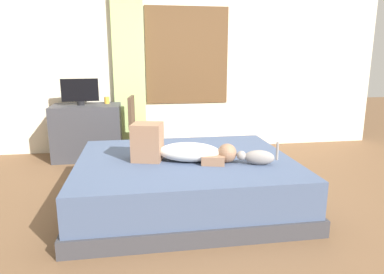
% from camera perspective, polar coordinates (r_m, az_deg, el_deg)
% --- Properties ---
extents(ground_plane, '(16.00, 16.00, 0.00)m').
position_cam_1_polar(ground_plane, '(3.25, 1.11, -11.95)').
color(ground_plane, brown).
extents(back_wall_with_window, '(6.40, 0.14, 2.90)m').
position_cam_1_polar(back_wall_with_window, '(5.24, -3.33, 13.85)').
color(back_wall_with_window, beige).
rests_on(back_wall_with_window, ground).
extents(bed, '(2.02, 1.69, 0.45)m').
position_cam_1_polar(bed, '(3.32, -1.17, -7.20)').
color(bed, '#38383D').
rests_on(bed, ground).
extents(person_lying, '(0.94, 0.46, 0.34)m').
position_cam_1_polar(person_lying, '(3.13, -2.25, -1.93)').
color(person_lying, silver).
rests_on(person_lying, bed).
extents(cat, '(0.35, 0.18, 0.21)m').
position_cam_1_polar(cat, '(3.09, 10.64, -3.26)').
color(cat, gray).
rests_on(cat, bed).
extents(desk, '(0.90, 0.56, 0.74)m').
position_cam_1_polar(desk, '(4.97, -16.74, 0.84)').
color(desk, '#38383D').
rests_on(desk, ground).
extents(tv_monitor, '(0.48, 0.10, 0.35)m').
position_cam_1_polar(tv_monitor, '(4.90, -17.91, 7.13)').
color(tv_monitor, black).
rests_on(tv_monitor, desk).
extents(cup, '(0.07, 0.07, 0.09)m').
position_cam_1_polar(cup, '(4.97, -13.80, 5.88)').
color(cup, gold).
rests_on(cup, desk).
extents(chair_by_desk, '(0.42, 0.42, 0.86)m').
position_cam_1_polar(chair_by_desk, '(4.73, -8.65, 2.36)').
color(chair_by_desk, '#4C3828').
rests_on(chair_by_desk, ground).
extents(curtain_left, '(0.44, 0.06, 2.52)m').
position_cam_1_polar(curtain_left, '(5.10, -10.35, 11.54)').
color(curtain_left, '#ADCC75').
rests_on(curtain_left, ground).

